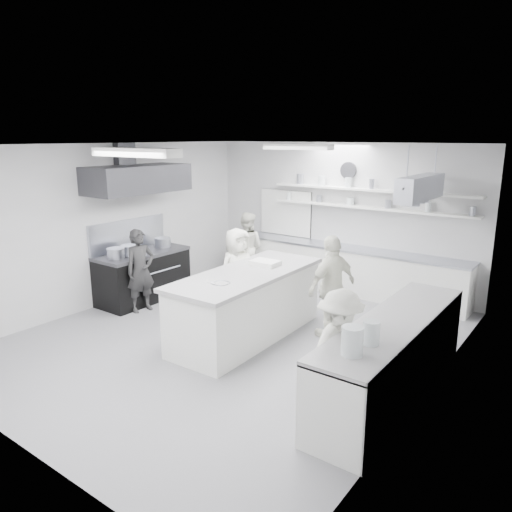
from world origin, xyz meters
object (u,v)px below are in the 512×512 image
Objects in this scene: right_counter at (392,358)px; cook_stove at (141,271)px; stove at (143,277)px; cook_back at (247,248)px; back_counter at (343,269)px; prep_island at (247,306)px.

right_counter is 2.18× the size of cook_stove.
stove is 2.35m from cook_back.
prep_island is (-0.17, -3.04, 0.05)m from back_counter.
stove is 0.55× the size of right_counter.
prep_island is (2.73, -0.24, 0.06)m from stove.
cook_stove reaches higher than right_counter.
cook_back reaches higher than right_counter.
cook_stove is (-2.27, -0.20, 0.25)m from prep_island.
prep_island is 2.29m from cook_stove.
right_counter is 4.80m from cook_stove.
prep_island is at bearing -72.97° from cook_stove.
cook_stove is at bearing -176.18° from prep_island.
prep_island reaches higher than back_counter.
back_counter is 4.07m from cook_stove.
stove is 2.75m from prep_island.
back_counter is at bearing 43.99° from stove.
back_counter is 2.12m from cook_back.
right_counter is 5.14m from cook_back.
stove is at bearing 58.38° from cook_stove.
prep_island reaches higher than stove.
cook_stove is 0.98× the size of cook_back.
back_counter is (2.90, 2.80, 0.01)m from stove.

